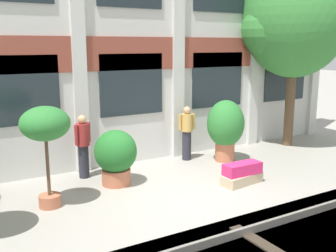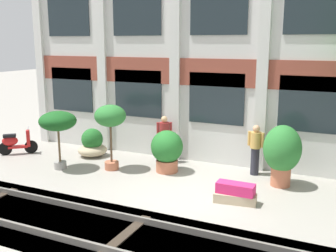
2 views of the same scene
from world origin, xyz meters
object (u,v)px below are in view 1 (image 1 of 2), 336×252
potted_plant_square_trough (242,174)px  potted_plant_fluted_column (116,155)px  potted_plant_tall_urn (45,129)px  broadleaf_tree (295,21)px  resident_by_doorway (187,132)px  resident_watching_tracks (83,144)px  potted_plant_glazed_jar (226,126)px

potted_plant_square_trough → potted_plant_fluted_column: bearing=150.3°
potted_plant_square_trough → potted_plant_tall_urn: bearing=167.6°
broadleaf_tree → resident_by_doorway: bearing=176.1°
broadleaf_tree → resident_watching_tracks: 7.73m
potted_plant_square_trough → potted_plant_fluted_column: potted_plant_fluted_column is taller
broadleaf_tree → potted_plant_glazed_jar: broadleaf_tree is taller
broadleaf_tree → potted_plant_fluted_column: size_ratio=4.51×
potted_plant_glazed_jar → potted_plant_tall_urn: potted_plant_tall_urn is taller
broadleaf_tree → potted_plant_fluted_column: 7.35m
potted_plant_tall_urn → potted_plant_square_trough: (4.40, -0.96, -1.41)m
broadleaf_tree → potted_plant_glazed_jar: size_ratio=3.40×
potted_plant_square_trough → potted_plant_fluted_column: (-2.67, 1.52, 0.49)m
potted_plant_glazed_jar → potted_plant_square_trough: (-0.85, -1.77, -0.78)m
resident_watching_tracks → potted_plant_tall_urn: bearing=-68.6°
broadleaf_tree → potted_plant_fluted_column: bearing=-174.4°
potted_plant_glazed_jar → potted_plant_square_trough: size_ratio=1.58×
potted_plant_glazed_jar → potted_plant_square_trough: 2.11m
potted_plant_glazed_jar → resident_by_doorway: 1.13m
potted_plant_tall_urn → potted_plant_fluted_column: bearing=17.8°
potted_plant_glazed_jar → resident_watching_tracks: 4.09m
potted_plant_square_trough → resident_by_doorway: (-0.05, 2.42, 0.60)m
broadleaf_tree → resident_by_doorway: 5.07m
potted_plant_glazed_jar → potted_plant_fluted_column: (-3.52, -0.25, -0.30)m
potted_plant_glazed_jar → resident_watching_tracks: bearing=171.0°
potted_plant_fluted_column → potted_plant_glazed_jar: bearing=4.0°
potted_plant_fluted_column → resident_by_doorway: size_ratio=0.85×
broadleaf_tree → resident_by_doorway: size_ratio=3.83×
broadleaf_tree → resident_watching_tracks: bearing=178.0°
resident_by_doorway → potted_plant_glazed_jar: bearing=62.4°
potted_plant_tall_urn → potted_plant_fluted_column: 2.04m
potted_plant_square_trough → resident_watching_tracks: 4.04m
potted_plant_tall_urn → resident_by_doorway: potted_plant_tall_urn is taller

